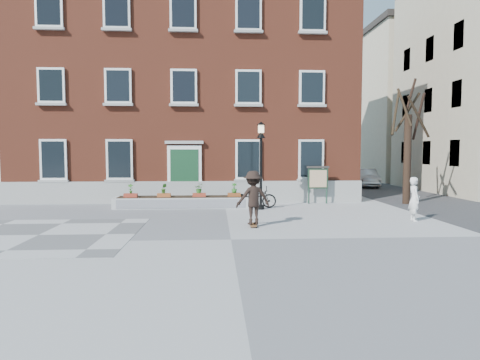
{
  "coord_description": "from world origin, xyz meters",
  "views": [
    {
      "loc": [
        -0.45,
        -12.57,
        2.66
      ],
      "look_at": [
        0.5,
        4.0,
        1.5
      ],
      "focal_mm": 32.0,
      "sensor_mm": 36.0,
      "label": 1
    }
  ],
  "objects": [
    {
      "name": "bare_tree",
      "position": [
        9.01,
        8.01,
        2.79
      ],
      "size": [
        1.83,
        1.83,
        6.16
      ],
      "color": "black",
      "rests_on": "ground"
    },
    {
      "name": "lamp_post",
      "position": [
        1.58,
        6.44,
        2.54
      ],
      "size": [
        0.4,
        0.4,
        3.93
      ],
      "color": "black",
      "rests_on": "ground"
    },
    {
      "name": "planter_assembly",
      "position": [
        -1.99,
        7.18,
        0.31
      ],
      "size": [
        6.2,
        1.12,
        1.15
      ],
      "color": "beige",
      "rests_on": "ground"
    },
    {
      "name": "bystander",
      "position": [
        6.98,
        2.94,
        0.83
      ],
      "size": [
        0.45,
        0.64,
        1.66
      ],
      "primitive_type": "imported",
      "rotation": [
        0.0,
        0.0,
        1.48
      ],
      "color": "white",
      "rests_on": "ground"
    },
    {
      "name": "ground",
      "position": [
        0.0,
        0.0,
        0.0
      ],
      "size": [
        100.0,
        100.0,
        0.0
      ],
      "primitive_type": "plane",
      "color": "#98989A",
      "rests_on": "ground"
    },
    {
      "name": "side_street",
      "position": [
        17.99,
        19.78,
        7.02
      ],
      "size": [
        15.2,
        36.0,
        14.5
      ],
      "color": "#3C3C3F",
      "rests_on": "ground"
    },
    {
      "name": "notice_board",
      "position": [
        4.64,
        8.37,
        1.26
      ],
      "size": [
        1.1,
        0.16,
        1.87
      ],
      "color": "#172E22",
      "rests_on": "ground"
    },
    {
      "name": "brick_building",
      "position": [
        -2.0,
        13.98,
        6.3
      ],
      "size": [
        18.4,
        10.85,
        12.6
      ],
      "color": "brown",
      "rests_on": "ground"
    },
    {
      "name": "bicycle",
      "position": [
        1.39,
        6.98,
        0.5
      ],
      "size": [
        1.96,
        0.86,
        1.0
      ],
      "primitive_type": "imported",
      "rotation": [
        0.0,
        0.0,
        1.47
      ],
      "color": "black",
      "rests_on": "ground"
    },
    {
      "name": "parked_car",
      "position": [
        10.45,
        17.77,
        0.66
      ],
      "size": [
        2.03,
        4.18,
        1.32
      ],
      "primitive_type": "imported",
      "rotation": [
        0.0,
        0.0,
        -0.16
      ],
      "color": "#B8BABD",
      "rests_on": "ground"
    },
    {
      "name": "skateboarder",
      "position": [
        0.85,
        2.16,
        1.01
      ],
      "size": [
        1.33,
        0.95,
        1.95
      ],
      "color": "brown",
      "rests_on": "ground"
    },
    {
      "name": "checker_patch",
      "position": [
        -6.0,
        1.0,
        0.01
      ],
      "size": [
        6.0,
        6.0,
        0.01
      ],
      "primitive_type": "cube",
      "color": "#5B5A5D",
      "rests_on": "ground"
    }
  ]
}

